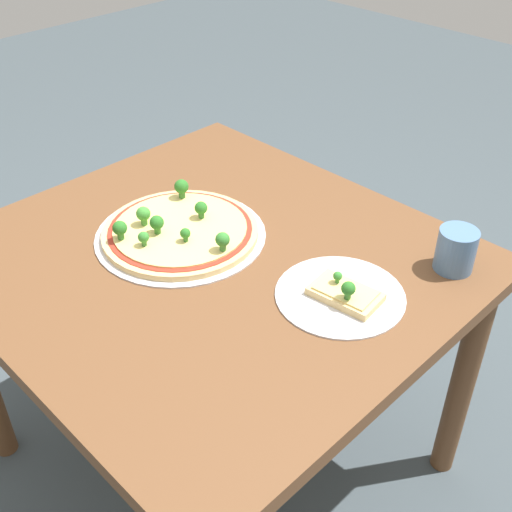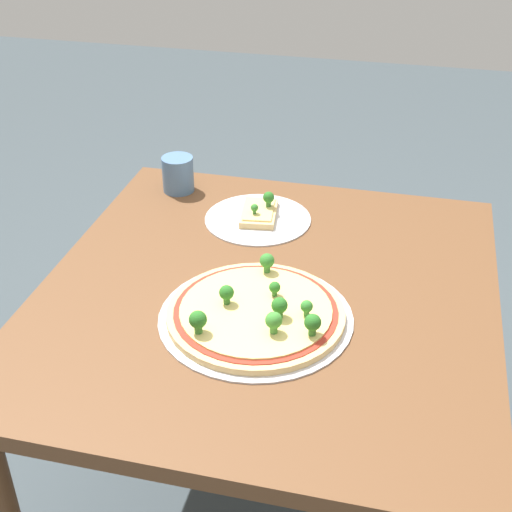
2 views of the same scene
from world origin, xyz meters
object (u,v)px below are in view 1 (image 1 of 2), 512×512
at_px(pizza_tray_whole, 181,230).
at_px(dining_table, 213,288).
at_px(drinking_cup, 456,250).
at_px(pizza_tray_slice, 343,294).

bearing_deg(pizza_tray_whole, dining_table, 178.62).
xyz_separation_m(dining_table, drinking_cup, (-0.40, -0.33, 0.14)).
distance_m(pizza_tray_whole, drinking_cup, 0.60).
bearing_deg(pizza_tray_slice, dining_table, 16.69).
distance_m(pizza_tray_whole, pizza_tray_slice, 0.41).
distance_m(dining_table, pizza_tray_slice, 0.32).
xyz_separation_m(dining_table, pizza_tray_slice, (-0.29, -0.09, 0.10)).
bearing_deg(dining_table, drinking_cup, -140.13).
bearing_deg(pizza_tray_whole, drinking_cup, -146.92).
bearing_deg(pizza_tray_slice, pizza_tray_whole, 12.01).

